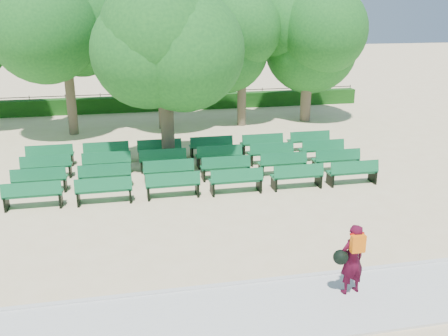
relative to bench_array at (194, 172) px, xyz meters
name	(u,v)px	position (x,y,z in m)	size (l,w,h in m)	color
ground	(181,192)	(-0.73, -1.76, -0.09)	(120.00, 120.00, 0.00)	beige
paving	(226,317)	(-0.73, -9.16, -0.06)	(30.00, 2.20, 0.06)	silver
curb	(215,287)	(-0.73, -8.01, -0.04)	(30.00, 0.12, 0.10)	silver
hedge	(152,103)	(-0.73, 12.24, 0.36)	(26.00, 0.70, 0.90)	#174A13
fence	(152,109)	(-0.73, 12.64, -0.09)	(26.00, 0.10, 1.02)	black
tree_line	(158,126)	(-0.73, 8.24, -0.09)	(21.80, 6.80, 7.04)	#1C671F
bench_array	(194,172)	(0.00, 0.00, 0.00)	(1.83, 0.71, 1.13)	#12683A
tree_among	(164,38)	(-0.83, 1.30, 4.84)	(5.28, 5.28, 7.33)	brown
person	(352,258)	(2.12, -8.85, 0.81)	(0.80, 0.51, 1.63)	#41091D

